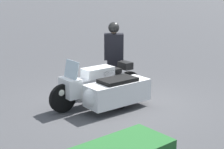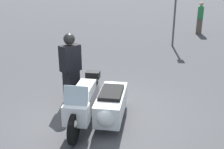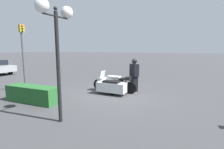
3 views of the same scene
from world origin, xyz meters
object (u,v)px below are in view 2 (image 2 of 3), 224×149
Objects in this scene: police_motorcycle at (99,103)px; pedestrian_bystander at (200,18)px; traffic_light_far at (176,2)px; officer_rider at (71,66)px.

police_motorcycle is 1.49× the size of pedestrian_bystander.
pedestrian_bystander is (-10.44, 3.97, 0.42)m from police_motorcycle.
traffic_light_far is (-7.40, 2.28, 1.57)m from police_motorcycle.
officer_rider is at bearing -28.47° from traffic_light_far.
police_motorcycle is 1.40× the size of officer_rider.
officer_rider is at bearing -136.60° from police_motorcycle.
officer_rider is (-1.03, -0.91, 0.52)m from police_motorcycle.
police_motorcycle is 7.90m from traffic_light_far.
police_motorcycle is 0.85× the size of traffic_light_far.
police_motorcycle is at bearing 77.20° from pedestrian_bystander.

